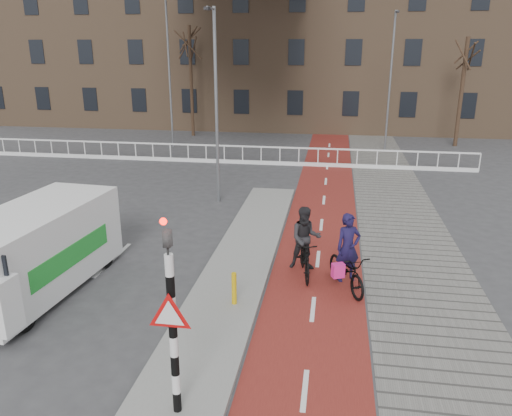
# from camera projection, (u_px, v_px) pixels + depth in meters

# --- Properties ---
(ground) EXTENTS (120.00, 120.00, 0.00)m
(ground) POSITION_uv_depth(u_px,v_px,m) (235.00, 352.00, 10.31)
(ground) COLOR #38383A
(ground) RESTS_ON ground
(bike_lane) EXTENTS (2.50, 60.00, 0.01)m
(bike_lane) POSITION_uv_depth(u_px,v_px,m) (323.00, 208.00, 19.48)
(bike_lane) COLOR maroon
(bike_lane) RESTS_ON ground
(sidewalk) EXTENTS (3.00, 60.00, 0.01)m
(sidewalk) POSITION_uv_depth(u_px,v_px,m) (397.00, 211.00, 19.06)
(sidewalk) COLOR slate
(sidewalk) RESTS_ON ground
(curb_island) EXTENTS (1.80, 16.00, 0.12)m
(curb_island) POSITION_uv_depth(u_px,v_px,m) (239.00, 266.00, 14.15)
(curb_island) COLOR gray
(curb_island) RESTS_ON ground
(traffic_signal) EXTENTS (0.80, 0.80, 3.68)m
(traffic_signal) POSITION_uv_depth(u_px,v_px,m) (172.00, 314.00, 7.89)
(traffic_signal) COLOR black
(traffic_signal) RESTS_ON curb_island
(bollard) EXTENTS (0.12, 0.12, 0.80)m
(bollard) POSITION_uv_depth(u_px,v_px,m) (234.00, 288.00, 11.87)
(bollard) COLOR gold
(bollard) RESTS_ON curb_island
(cyclist_near) EXTENTS (1.44, 2.07, 2.04)m
(cyclist_near) POSITION_uv_depth(u_px,v_px,m) (347.00, 264.00, 12.78)
(cyclist_near) COLOR black
(cyclist_near) RESTS_ON bike_lane
(cyclist_far) EXTENTS (0.95, 1.91, 1.98)m
(cyclist_far) POSITION_uv_depth(u_px,v_px,m) (305.00, 248.00, 13.43)
(cyclist_far) COLOR black
(cyclist_far) RESTS_ON bike_lane
(van) EXTENTS (2.44, 5.21, 2.17)m
(van) POSITION_uv_depth(u_px,v_px,m) (34.00, 250.00, 12.52)
(van) COLOR white
(van) RESTS_ON ground
(railing) EXTENTS (28.00, 0.10, 0.99)m
(railing) POSITION_uv_depth(u_px,v_px,m) (206.00, 157.00, 26.93)
(railing) COLOR silver
(railing) RESTS_ON ground
(townhouse_row) EXTENTS (46.00, 10.00, 15.90)m
(townhouse_row) POSITION_uv_depth(u_px,v_px,m) (277.00, 21.00, 38.39)
(townhouse_row) COLOR #7F6047
(townhouse_row) RESTS_ON ground
(tree_mid) EXTENTS (0.22, 0.22, 7.32)m
(tree_mid) POSITION_uv_depth(u_px,v_px,m) (191.00, 82.00, 34.04)
(tree_mid) COLOR black
(tree_mid) RESTS_ON ground
(tree_right) EXTENTS (0.24, 0.24, 6.54)m
(tree_right) POSITION_uv_depth(u_px,v_px,m) (461.00, 93.00, 30.47)
(tree_right) COLOR black
(tree_right) RESTS_ON ground
(streetlight_near) EXTENTS (0.12, 0.12, 7.39)m
(streetlight_near) POSITION_uv_depth(u_px,v_px,m) (216.00, 109.00, 19.14)
(streetlight_near) COLOR slate
(streetlight_near) RESTS_ON ground
(streetlight_left) EXTENTS (0.12, 0.12, 8.70)m
(streetlight_left) POSITION_uv_depth(u_px,v_px,m) (169.00, 75.00, 30.00)
(streetlight_left) COLOR slate
(streetlight_left) RESTS_ON ground
(streetlight_right) EXTENTS (0.12, 0.12, 7.93)m
(streetlight_right) POSITION_uv_depth(u_px,v_px,m) (390.00, 83.00, 29.02)
(streetlight_right) COLOR slate
(streetlight_right) RESTS_ON ground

